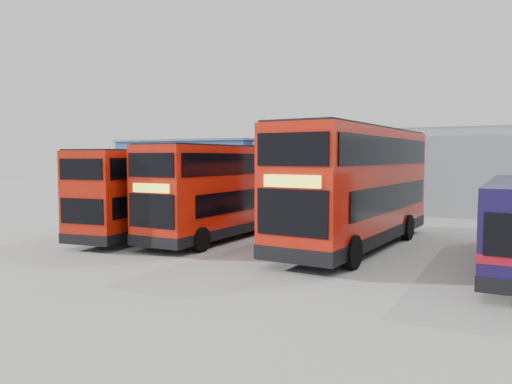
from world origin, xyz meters
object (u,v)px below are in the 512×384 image
Objects in this scene: maintenance_shed at (485,173)px; panel_van at (114,191)px; double_decker_right at (357,188)px; double_decker_left at (149,193)px; double_decker_centre at (223,192)px; office_block at (202,170)px.

maintenance_shed is 27.09m from panel_van.
double_decker_left is at bearing -167.63° from double_decker_right.
double_decker_right reaches higher than double_decker_left.
double_decker_centre is 0.86× the size of double_decker_right.
maintenance_shed is at bearing 63.06° from double_decker_centre.
double_decker_right is at bearing -179.15° from double_decker_left.
office_block reaches higher than double_decker_centre.
double_decker_left is 1.93× the size of panel_van.
double_decker_centre reaches higher than panel_van.
maintenance_shed is 21.31m from double_decker_centre.
double_decker_centre is at bearing -12.31° from panel_van.
office_block is 1.21× the size of double_decker_centre.
double_decker_centre is 2.02× the size of panel_van.
double_decker_left is at bearing -126.14° from maintenance_shed.
maintenance_shed reaches higher than office_block.
double_decker_right is (6.17, 0.22, 0.33)m from double_decker_centre.
double_decker_left reaches higher than panel_van.
double_decker_right reaches higher than panel_van.
double_decker_centre is at bearing -171.42° from double_decker_left.
maintenance_shed is 18.80m from double_decker_right.
double_decker_right is at bearing -3.58° from panel_van.
double_decker_centre is at bearing -172.21° from double_decker_right.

